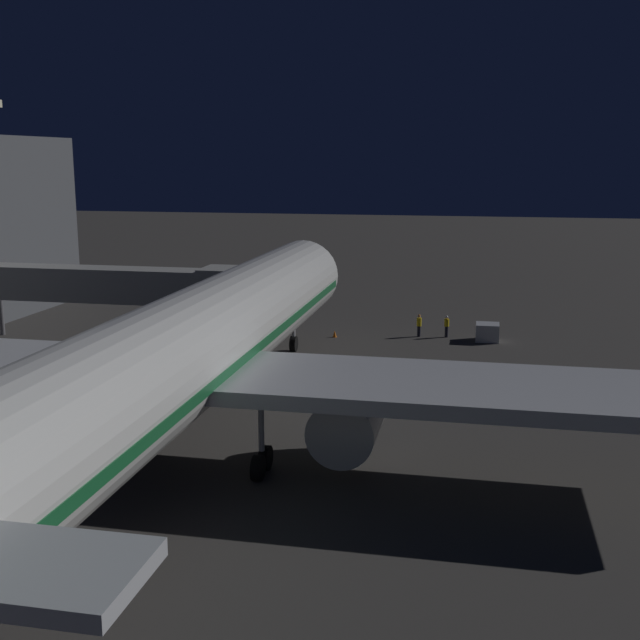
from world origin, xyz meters
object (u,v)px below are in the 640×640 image
object	(u,v)px
ground_crew_near_nose_gear	(447,325)
traffic_cone_nose_starboard	(284,332)
baggage_container_mid_row	(487,332)
ground_crew_under_port_wing	(419,324)
traffic_cone_nose_port	(335,334)
jet_bridge	(128,286)
airliner_at_gate	(185,355)

from	to	relation	value
ground_crew_near_nose_gear	traffic_cone_nose_starboard	world-z (taller)	ground_crew_near_nose_gear
baggage_container_mid_row	ground_crew_near_nose_gear	world-z (taller)	ground_crew_near_nose_gear
traffic_cone_nose_starboard	ground_crew_under_port_wing	bearing A→B (deg)	-171.66
ground_crew_near_nose_gear	traffic_cone_nose_starboard	size ratio (longest dim) A/B	3.33
baggage_container_mid_row	traffic_cone_nose_port	bearing A→B (deg)	5.39
jet_bridge	ground_crew_under_port_wing	size ratio (longest dim) A/B	11.48
ground_crew_near_nose_gear	traffic_cone_nose_starboard	bearing A→B (deg)	7.96
ground_crew_under_port_wing	traffic_cone_nose_starboard	size ratio (longest dim) A/B	3.42
jet_bridge	baggage_container_mid_row	xyz separation A→B (m)	(-26.30, -10.72, -4.69)
ground_crew_near_nose_gear	ground_crew_under_port_wing	bearing A→B (deg)	6.03
baggage_container_mid_row	traffic_cone_nose_port	xyz separation A→B (m)	(12.47, 1.18, -0.44)
traffic_cone_nose_port	traffic_cone_nose_starboard	bearing A→B (deg)	0.00
airliner_at_gate	ground_crew_near_nose_gear	xyz separation A→B (m)	(-11.33, -29.91, -4.26)
traffic_cone_nose_port	ground_crew_under_port_wing	bearing A→B (deg)	-166.47
airliner_at_gate	baggage_container_mid_row	world-z (taller)	airliner_at_gate
baggage_container_mid_row	traffic_cone_nose_starboard	size ratio (longest dim) A/B	3.42
ground_crew_under_port_wing	traffic_cone_nose_starboard	bearing A→B (deg)	8.34
airliner_at_gate	ground_crew_near_nose_gear	bearing A→B (deg)	-110.75
airliner_at_gate	ground_crew_under_port_wing	xyz separation A→B (m)	(-9.06, -29.67, -4.23)
jet_bridge	traffic_cone_nose_starboard	world-z (taller)	jet_bridge
airliner_at_gate	ground_crew_near_nose_gear	size ratio (longest dim) A/B	31.74
baggage_container_mid_row	ground_crew_under_port_wing	bearing A→B (deg)	-4.84
ground_crew_near_nose_gear	traffic_cone_nose_port	bearing A→B (deg)	11.70
baggage_container_mid_row	traffic_cone_nose_port	world-z (taller)	baggage_container_mid_row
jet_bridge	ground_crew_under_port_wing	bearing A→B (deg)	-151.58
baggage_container_mid_row	ground_crew_under_port_wing	distance (m)	5.63
ground_crew_near_nose_gear	ground_crew_under_port_wing	xyz separation A→B (m)	(2.27, 0.24, 0.03)
airliner_at_gate	jet_bridge	world-z (taller)	airliner_at_gate
ground_crew_near_nose_gear	traffic_cone_nose_port	size ratio (longest dim) A/B	3.33
ground_crew_under_port_wing	airliner_at_gate	bearing A→B (deg)	73.01
ground_crew_near_nose_gear	traffic_cone_nose_port	distance (m)	9.36
ground_crew_near_nose_gear	ground_crew_under_port_wing	size ratio (longest dim) A/B	0.97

